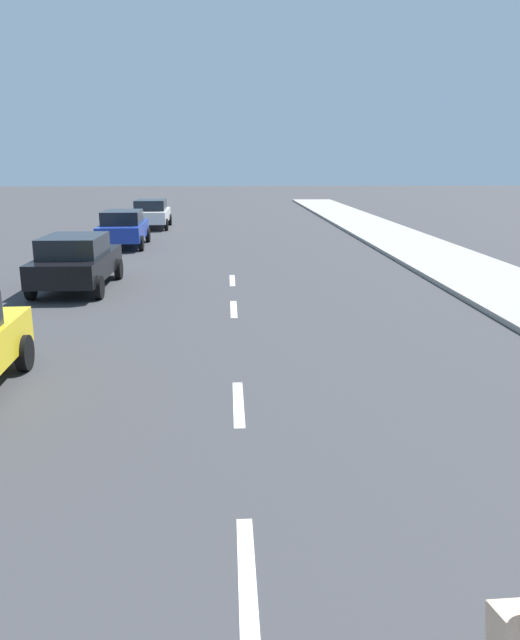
# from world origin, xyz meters

# --- Properties ---
(ground_plane) EXTENTS (160.00, 160.00, 0.00)m
(ground_plane) POSITION_xyz_m (0.00, 20.00, 0.00)
(ground_plane) COLOR #38383A
(sidewalk_strip) EXTENTS (3.60, 80.00, 0.14)m
(sidewalk_strip) POSITION_xyz_m (7.93, 22.00, 0.07)
(sidewalk_strip) COLOR #9E998E
(sidewalk_strip) RESTS_ON ground
(lane_stripe_2) EXTENTS (0.16, 1.80, 0.01)m
(lane_stripe_2) POSITION_xyz_m (0.00, 8.07, 0.00)
(lane_stripe_2) COLOR white
(lane_stripe_2) RESTS_ON ground
(lane_stripe_3) EXTENTS (0.16, 1.80, 0.01)m
(lane_stripe_3) POSITION_xyz_m (0.00, 12.08, 0.00)
(lane_stripe_3) COLOR white
(lane_stripe_3) RESTS_ON ground
(lane_stripe_4) EXTENTS (0.16, 1.80, 0.01)m
(lane_stripe_4) POSITION_xyz_m (0.00, 18.24, 0.00)
(lane_stripe_4) COLOR white
(lane_stripe_4) RESTS_ON ground
(lane_stripe_5) EXTENTS (0.16, 1.80, 0.01)m
(lane_stripe_5) POSITION_xyz_m (0.00, 22.07, 0.00)
(lane_stripe_5) COLOR white
(lane_stripe_5) RESTS_ON ground
(parked_car_black) EXTENTS (2.02, 4.34, 1.57)m
(parked_car_black) POSITION_xyz_m (-4.50, 21.02, 0.84)
(parked_car_black) COLOR black
(parked_car_black) RESTS_ON ground
(parked_car_blue) EXTENTS (2.07, 4.30, 1.57)m
(parked_car_blue) POSITION_xyz_m (-4.66, 30.18, 0.84)
(parked_car_blue) COLOR #1E389E
(parked_car_blue) RESTS_ON ground
(parked_car_white) EXTENTS (2.10, 4.41, 1.57)m
(parked_car_white) POSITION_xyz_m (-4.37, 37.96, 0.84)
(parked_car_white) COLOR white
(parked_car_white) RESTS_ON ground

